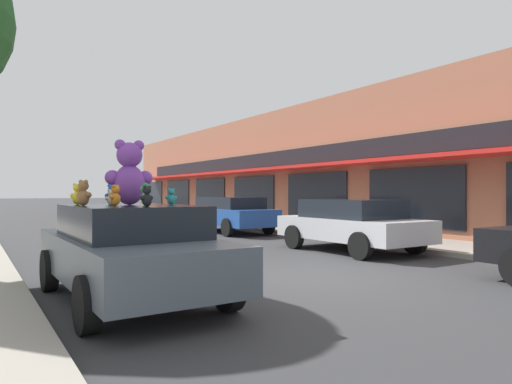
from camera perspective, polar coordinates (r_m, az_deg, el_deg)
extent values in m
plane|color=#333335|center=(8.60, 6.57, -10.58)|extent=(260.00, 260.00, 0.00)
cube|color=gray|center=(13.08, 27.27, -6.68)|extent=(2.71, 90.00, 0.12)
cube|color=#9E6047|center=(27.57, 10.87, 2.44)|extent=(12.57, 35.24, 5.55)
cube|color=red|center=(23.38, -1.64, 2.57)|extent=(1.29, 29.61, 0.12)
cube|color=black|center=(23.72, -0.40, 3.86)|extent=(0.08, 28.20, 0.70)
cube|color=black|center=(16.03, 19.02, -0.66)|extent=(0.06, 3.83, 2.00)
cube|color=black|center=(19.58, 7.44, -0.56)|extent=(0.06, 3.83, 2.00)
cube|color=black|center=(23.67, -0.38, -0.47)|extent=(0.06, 3.83, 2.00)
cube|color=black|center=(28.07, -5.82, -0.41)|extent=(0.06, 3.83, 2.00)
cube|color=black|center=(32.65, -9.76, -0.36)|extent=(0.06, 3.83, 2.00)
cube|color=black|center=(37.35, -12.72, -0.32)|extent=(0.06, 3.83, 2.00)
cube|color=#4C5660|center=(6.94, -15.44, -7.83)|extent=(1.86, 4.24, 0.60)
cube|color=black|center=(6.89, -15.44, -3.48)|extent=(1.63, 2.34, 0.45)
cylinder|color=black|center=(8.06, -24.44, -8.91)|extent=(0.21, 0.66, 0.66)
cylinder|color=black|center=(8.50, -12.26, -8.45)|extent=(0.21, 0.66, 0.66)
cylinder|color=black|center=(5.52, -20.40, -13.03)|extent=(0.21, 0.66, 0.66)
cylinder|color=black|center=(6.15, -3.50, -11.69)|extent=(0.21, 0.66, 0.66)
ellipsoid|color=purple|center=(7.10, -15.54, 0.88)|extent=(0.50, 0.44, 0.60)
sphere|color=purple|center=(7.12, -15.54, 4.47)|extent=(0.42, 0.42, 0.38)
sphere|color=purple|center=(7.16, -14.45, 5.64)|extent=(0.18, 0.18, 0.16)
sphere|color=purple|center=(7.11, -16.63, 5.68)|extent=(0.18, 0.18, 0.16)
sphere|color=#BA67ED|center=(7.28, -15.77, 4.19)|extent=(0.16, 0.16, 0.15)
sphere|color=purple|center=(7.19, -13.68, 1.71)|extent=(0.24, 0.24, 0.22)
sphere|color=purple|center=(7.10, -17.52, 1.74)|extent=(0.24, 0.24, 0.22)
ellipsoid|color=orange|center=(6.67, -17.15, -0.87)|extent=(0.18, 0.18, 0.18)
sphere|color=orange|center=(6.67, -17.15, 0.29)|extent=(0.16, 0.16, 0.12)
sphere|color=orange|center=(6.70, -16.94, 0.68)|extent=(0.07, 0.07, 0.05)
sphere|color=orange|center=(6.63, -17.36, 0.69)|extent=(0.07, 0.07, 0.05)
sphere|color=#FFBA41|center=(6.69, -17.49, 0.23)|extent=(0.06, 0.06, 0.04)
sphere|color=orange|center=(6.73, -16.86, -0.59)|extent=(0.09, 0.09, 0.07)
sphere|color=orange|center=(6.61, -17.59, -0.59)|extent=(0.09, 0.09, 0.07)
ellipsoid|color=blue|center=(7.66, -17.55, -0.70)|extent=(0.19, 0.18, 0.20)
sphere|color=blue|center=(7.66, -17.55, 0.40)|extent=(0.17, 0.17, 0.13)
sphere|color=blue|center=(7.65, -17.21, 0.77)|extent=(0.07, 0.07, 0.05)
sphere|color=blue|center=(7.66, -17.88, 0.77)|extent=(0.07, 0.07, 0.05)
sphere|color=#548DFF|center=(7.71, -17.48, 0.34)|extent=(0.06, 0.06, 0.05)
sphere|color=blue|center=(7.65, -16.94, -0.44)|extent=(0.10, 0.10, 0.07)
sphere|color=blue|center=(7.68, -18.12, -0.44)|extent=(0.10, 0.10, 0.07)
ellipsoid|color=beige|center=(6.90, -17.68, -0.98)|extent=(0.13, 0.12, 0.15)
sphere|color=beige|center=(6.90, -17.68, -0.08)|extent=(0.11, 0.11, 0.09)
sphere|color=beige|center=(6.92, -17.43, 0.22)|extent=(0.05, 0.05, 0.04)
sphere|color=beige|center=(6.89, -17.93, 0.23)|extent=(0.05, 0.05, 0.04)
sphere|color=white|center=(6.94, -17.82, -0.12)|extent=(0.04, 0.04, 0.04)
sphere|color=beige|center=(6.94, -17.27, -0.77)|extent=(0.06, 0.06, 0.05)
sphere|color=beige|center=(6.88, -18.16, -0.77)|extent=(0.06, 0.06, 0.05)
ellipsoid|color=yellow|center=(7.41, -21.40, -0.71)|extent=(0.20, 0.20, 0.20)
sphere|color=yellow|center=(7.41, -21.40, 0.45)|extent=(0.18, 0.18, 0.13)
sphere|color=yellow|center=(7.39, -21.07, 0.83)|extent=(0.07, 0.07, 0.05)
sphere|color=yellow|center=(7.42, -21.73, 0.83)|extent=(0.07, 0.07, 0.05)
sphere|color=#FFFF4D|center=(7.46, -21.24, 0.38)|extent=(0.07, 0.07, 0.05)
sphere|color=yellow|center=(7.38, -20.79, -0.44)|extent=(0.10, 0.10, 0.07)
sphere|color=yellow|center=(7.45, -21.94, -0.43)|extent=(0.10, 0.10, 0.07)
ellipsoid|color=green|center=(6.70, -13.62, -0.78)|extent=(0.19, 0.20, 0.20)
sphere|color=green|center=(6.70, -13.62, 0.49)|extent=(0.17, 0.17, 0.13)
sphere|color=green|center=(6.75, -13.57, 0.91)|extent=(0.07, 0.07, 0.05)
sphere|color=green|center=(6.66, -13.67, 0.92)|extent=(0.07, 0.07, 0.05)
sphere|color=#5ADA6D|center=(6.71, -14.08, 0.42)|extent=(0.06, 0.06, 0.05)
sphere|color=green|center=(6.79, -13.63, -0.47)|extent=(0.10, 0.10, 0.07)
sphere|color=green|center=(6.62, -13.81, -0.48)|extent=(0.10, 0.10, 0.07)
ellipsoid|color=black|center=(6.10, -13.47, -0.99)|extent=(0.16, 0.15, 0.17)
sphere|color=black|center=(6.10, -13.47, 0.20)|extent=(0.14, 0.14, 0.11)
sphere|color=black|center=(6.13, -13.18, 0.60)|extent=(0.06, 0.06, 0.05)
sphere|color=black|center=(6.08, -13.75, 0.60)|extent=(0.06, 0.06, 0.05)
sphere|color=#3A3A3D|center=(6.14, -13.74, 0.14)|extent=(0.05, 0.05, 0.04)
sphere|color=black|center=(6.16, -13.03, -0.70)|extent=(0.08, 0.08, 0.06)
sphere|color=black|center=(6.07, -14.03, -0.71)|extent=(0.08, 0.08, 0.06)
ellipsoid|color=olive|center=(6.80, -20.77, -0.67)|extent=(0.21, 0.22, 0.22)
sphere|color=olive|center=(6.80, -20.77, 0.72)|extent=(0.19, 0.19, 0.14)
sphere|color=olive|center=(6.76, -20.49, 1.20)|extent=(0.08, 0.08, 0.06)
sphere|color=olive|center=(6.84, -21.05, 1.18)|extent=(0.08, 0.08, 0.06)
sphere|color=tan|center=(6.84, -20.38, 0.65)|extent=(0.07, 0.07, 0.05)
sphere|color=olive|center=(6.74, -20.20, -0.34)|extent=(0.11, 0.11, 0.08)
sphere|color=olive|center=(6.88, -21.17, -0.34)|extent=(0.11, 0.11, 0.08)
ellipsoid|color=teal|center=(7.17, -10.54, -0.92)|extent=(0.15, 0.13, 0.16)
sphere|color=teal|center=(7.16, -10.54, 0.00)|extent=(0.12, 0.12, 0.10)
sphere|color=teal|center=(7.17, -10.25, 0.31)|extent=(0.05, 0.05, 0.04)
sphere|color=teal|center=(7.16, -10.82, 0.31)|extent=(0.05, 0.05, 0.04)
sphere|color=#47CDC6|center=(7.21, -10.56, -0.04)|extent=(0.05, 0.05, 0.04)
sphere|color=teal|center=(7.18, -10.04, -0.70)|extent=(0.07, 0.07, 0.06)
sphere|color=teal|center=(7.17, -11.04, -0.70)|extent=(0.07, 0.07, 0.06)
cube|color=#B7B7BC|center=(12.46, 11.86, -4.48)|extent=(1.95, 4.12, 0.56)
cube|color=black|center=(12.43, 11.86, -2.06)|extent=(1.71, 2.44, 0.49)
cylinder|color=black|center=(12.83, 4.78, -5.61)|extent=(0.20, 0.66, 0.66)
cylinder|color=black|center=(14.06, 11.02, -5.12)|extent=(0.20, 0.66, 0.66)
cylinder|color=black|center=(10.91, 12.94, -6.59)|extent=(0.20, 0.66, 0.66)
cylinder|color=black|center=(12.33, 19.23, -5.83)|extent=(0.20, 0.66, 0.66)
cube|color=#1E4793|center=(17.88, -3.32, -3.04)|extent=(1.78, 4.60, 0.62)
cube|color=black|center=(17.86, -3.32, -1.35)|extent=(1.57, 2.96, 0.43)
cylinder|color=black|center=(18.78, -7.77, -3.85)|extent=(0.20, 0.66, 0.66)
cylinder|color=black|center=(19.57, -3.11, -3.70)|extent=(0.20, 0.66, 0.66)
cylinder|color=black|center=(16.24, -3.58, -4.44)|extent=(0.20, 0.66, 0.66)
cylinder|color=black|center=(17.14, 1.55, -4.21)|extent=(0.20, 0.66, 0.66)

